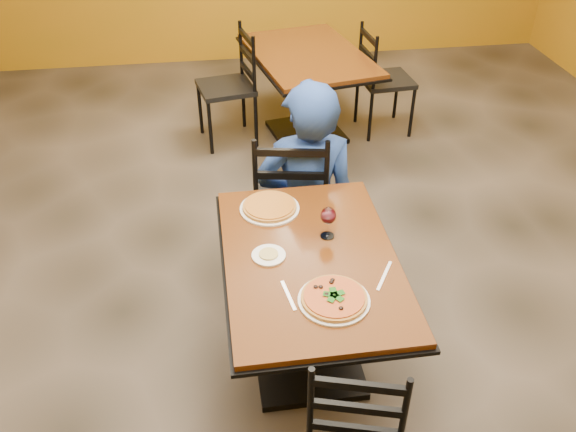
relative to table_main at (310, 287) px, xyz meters
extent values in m
cube|color=black|center=(0.00, 0.50, -0.56)|extent=(7.00, 8.00, 0.01)
cube|color=#5F300F|center=(0.00, 0.00, 0.18)|extent=(0.80, 1.20, 0.03)
cube|color=black|center=(0.00, 0.00, 0.15)|extent=(0.83, 1.23, 0.02)
cylinder|color=black|center=(0.00, 0.00, -0.19)|extent=(0.12, 0.12, 0.66)
cube|color=black|center=(0.00, 0.00, -0.54)|extent=(0.55, 0.55, 0.04)
cube|color=#5F300F|center=(0.44, 2.59, 0.18)|extent=(1.08, 1.42, 0.03)
cube|color=black|center=(0.44, 2.59, 0.15)|extent=(1.12, 1.45, 0.02)
cylinder|color=black|center=(0.44, 2.59, -0.19)|extent=(0.13, 0.13, 0.66)
cube|color=black|center=(0.44, 2.59, -0.54)|extent=(0.69, 0.69, 0.04)
imported|color=navy|center=(0.13, 0.84, 0.08)|extent=(0.63, 0.42, 1.27)
cylinder|color=white|center=(0.05, -0.31, 0.20)|extent=(0.31, 0.31, 0.01)
cylinder|color=#9B1C0B|center=(0.05, -0.31, 0.21)|extent=(0.28, 0.28, 0.02)
cylinder|color=white|center=(-0.14, 0.41, 0.20)|extent=(0.31, 0.31, 0.01)
cylinder|color=gold|center=(-0.14, 0.41, 0.21)|extent=(0.28, 0.28, 0.02)
cylinder|color=white|center=(-0.19, 0.03, 0.20)|extent=(0.16, 0.16, 0.01)
cylinder|color=tan|center=(-0.19, 0.03, 0.21)|extent=(0.09, 0.09, 0.01)
cube|color=silver|center=(-0.14, -0.25, 0.20)|extent=(0.04, 0.19, 0.00)
cube|color=silver|center=(0.30, -0.18, 0.20)|extent=(0.12, 0.19, 0.00)
camera|label=1|loc=(-0.41, -2.11, 1.98)|focal=37.28mm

